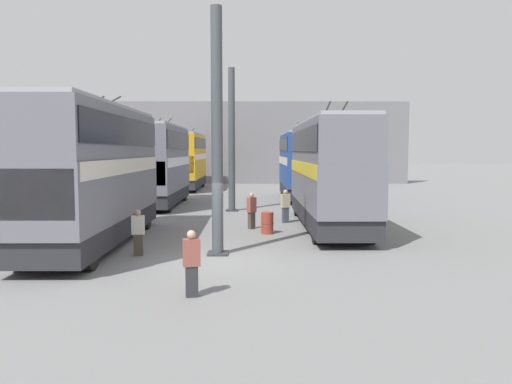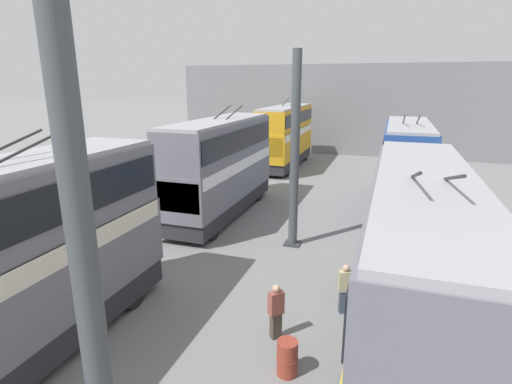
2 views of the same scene
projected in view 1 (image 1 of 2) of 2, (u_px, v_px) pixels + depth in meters
The scene contains 14 objects.
ground_plane at pixel (216, 261), 16.30m from camera, with size 240.00×240.00×0.00m, color slate.
depot_back_wall at pixel (241, 143), 53.47m from camera, with size 0.50×36.00×8.79m.
support_column_near at pixel (217, 136), 16.95m from camera, with size 0.71×0.71×8.41m.
support_column_far at pixel (232, 142), 29.37m from camera, with size 0.71×0.71×8.41m.
bus_left_near at pixel (328, 167), 23.07m from camera, with size 11.27×2.54×5.61m.
bus_left_far at pixel (300, 161), 36.83m from camera, with size 9.32×2.54×5.53m.
bus_right_near at pixel (95, 166), 18.79m from camera, with size 10.99×2.54×5.91m.
bus_right_mid at pixel (160, 160), 32.27m from camera, with size 9.79×2.54×5.84m.
bus_right_far at pixel (187, 158), 45.85m from camera, with size 9.91×2.54×5.76m.
person_by_left_row at pixel (286, 205), 24.81m from camera, with size 0.37×0.48×1.65m.
person_aisle_midway at pixel (252, 210), 22.85m from camera, with size 0.47×0.46×1.67m.
person_by_right_row at pixel (138, 231), 17.06m from camera, with size 0.27×0.44×1.59m.
person_aisle_foreground at pixel (192, 262), 12.22m from camera, with size 0.32×0.46×1.66m.
oil_drum at pixel (267, 223), 21.56m from camera, with size 0.55×0.55×0.94m.
Camera 1 is at (-16.06, -1.18, 3.61)m, focal length 35.00 mm.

